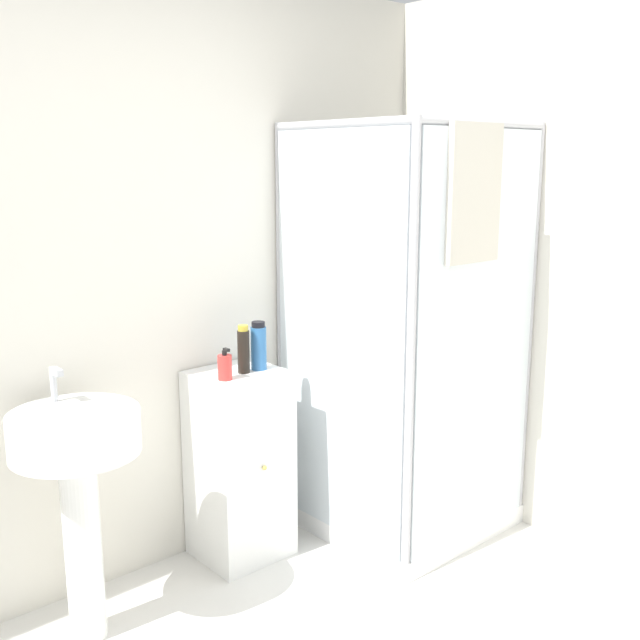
{
  "coord_description": "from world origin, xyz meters",
  "views": [
    {
      "loc": [
        -1.3,
        -1.05,
        1.73
      ],
      "look_at": [
        0.65,
        1.16,
        1.1
      ],
      "focal_mm": 42.0,
      "sensor_mm": 36.0,
      "label": 1
    }
  ],
  "objects_px": {
    "sink": "(77,466)",
    "soap_dispenser": "(225,367)",
    "shampoo_bottle_tall_black": "(243,350)",
    "shampoo_bottle_blue": "(259,346)"
  },
  "relations": [
    {
      "from": "sink",
      "to": "shampoo_bottle_blue",
      "type": "height_order",
      "value": "shampoo_bottle_blue"
    },
    {
      "from": "soap_dispenser",
      "to": "shampoo_bottle_tall_black",
      "type": "xyz_separation_m",
      "value": [
        0.12,
        0.03,
        0.05
      ]
    },
    {
      "from": "sink",
      "to": "soap_dispenser",
      "type": "bearing_deg",
      "value": 4.73
    },
    {
      "from": "sink",
      "to": "soap_dispenser",
      "type": "relative_size",
      "value": 7.39
    },
    {
      "from": "shampoo_bottle_tall_black",
      "to": "shampoo_bottle_blue",
      "type": "bearing_deg",
      "value": 0.13
    },
    {
      "from": "sink",
      "to": "shampoo_bottle_tall_black",
      "type": "bearing_deg",
      "value": 6.42
    },
    {
      "from": "soap_dispenser",
      "to": "shampoo_bottle_blue",
      "type": "bearing_deg",
      "value": 9.59
    },
    {
      "from": "sink",
      "to": "shampoo_bottle_tall_black",
      "type": "distance_m",
      "value": 0.84
    },
    {
      "from": "soap_dispenser",
      "to": "sink",
      "type": "bearing_deg",
      "value": -175.27
    },
    {
      "from": "soap_dispenser",
      "to": "shampoo_bottle_blue",
      "type": "distance_m",
      "value": 0.21
    }
  ]
}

